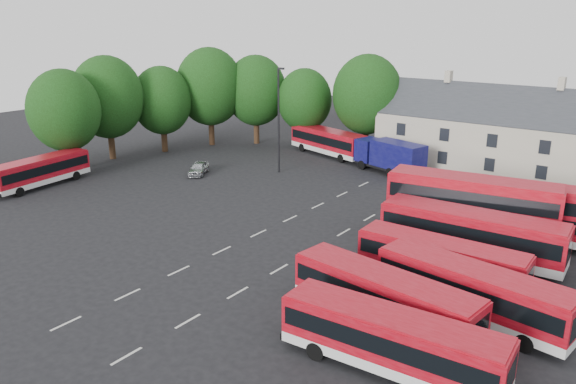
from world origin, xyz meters
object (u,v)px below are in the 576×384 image
at_px(lamppost, 279,118).
at_px(bus_west, 40,170).
at_px(box_truck, 390,155).
at_px(silver_car, 199,168).
at_px(bus_row_a, 391,338).
at_px(bus_dd_south, 472,206).

bearing_deg(lamppost, bus_west, -130.72).
height_order(box_truck, silver_car, box_truck).
height_order(bus_row_a, silver_car, bus_row_a).
bearing_deg(bus_dd_south, box_truck, 125.60).
xyz_separation_m(box_truck, lamppost, (-9.43, -6.43, 3.79)).
xyz_separation_m(bus_row_a, bus_west, (-39.93, 6.76, -0.09)).
height_order(silver_car, lamppost, lamppost).
relative_size(bus_row_a, lamppost, 0.97).
bearing_deg(lamppost, bus_dd_south, -16.97).
distance_m(bus_west, box_truck, 34.22).
distance_m(bus_dd_south, box_truck, 18.54).
bearing_deg(lamppost, bus_row_a, -44.26).
xyz_separation_m(bus_row_a, box_truck, (-15.45, 30.67, 0.17)).
bearing_deg(bus_dd_south, lamppost, 154.31).
height_order(box_truck, lamppost, lamppost).
distance_m(box_truck, silver_car, 19.67).
relative_size(bus_row_a, bus_west, 1.04).
relative_size(bus_west, silver_car, 2.64).
relative_size(box_truck, silver_car, 2.16).
height_order(bus_dd_south, lamppost, lamppost).
height_order(bus_west, lamppost, lamppost).
xyz_separation_m(bus_row_a, lamppost, (-24.88, 24.25, 3.96)).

